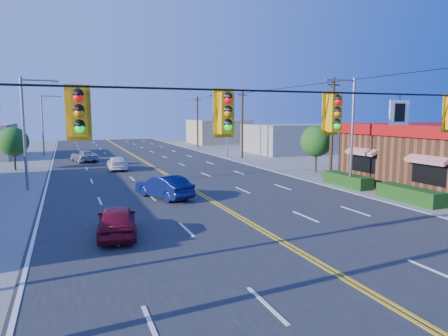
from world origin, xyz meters
name	(u,v)px	position (x,y,z in m)	size (l,w,h in m)	color
ground	(359,289)	(0.00, 0.00, 0.00)	(160.00, 160.00, 0.00)	gray
road	(183,184)	(0.00, 20.00, 0.03)	(20.00, 120.00, 0.06)	#2D2D30
signal_span	(364,132)	(-0.12, 0.00, 4.89)	(24.32, 0.34, 9.00)	#47301E
streetlight_se	(350,127)	(10.79, 14.00, 4.51)	(2.55, 0.25, 8.00)	gray
streetlight_ne	(226,122)	(10.79, 38.00, 4.51)	(2.55, 0.25, 8.00)	gray
streetlight_sw	(27,127)	(-10.79, 22.00, 4.51)	(2.55, 0.25, 8.00)	gray
streetlight_nw	(44,121)	(-10.79, 48.00, 4.51)	(2.55, 0.25, 8.00)	gray
utility_pole_near	(332,129)	(12.20, 18.00, 4.20)	(0.28, 0.28, 8.40)	#47301E
utility_pole_mid	(242,124)	(12.20, 36.00, 4.20)	(0.28, 0.28, 8.40)	#47301E
utility_pole_far	(198,122)	(12.20, 54.00, 4.20)	(0.28, 0.28, 8.40)	#47301E
tree_kfc_rear	(316,141)	(13.50, 22.00, 2.93)	(2.94, 2.94, 4.41)	#47301E
tree_west	(13,142)	(-13.00, 34.00, 2.79)	(2.80, 2.80, 4.20)	#47301E
bld_east_mid	(293,139)	(22.00, 40.00, 2.00)	(12.00, 10.00, 4.00)	gray
bld_east_far	(219,132)	(19.00, 62.00, 2.20)	(10.00, 10.00, 4.40)	tan
car_magenta	(117,222)	(-6.37, 8.26, 0.69)	(1.64, 4.07, 1.39)	maroon
car_blue	(164,188)	(-2.56, 15.45, 0.74)	(1.57, 4.50, 1.48)	#0D164C
car_white	(117,164)	(-3.72, 30.29, 0.63)	(1.78, 4.37, 1.27)	white
car_silver	(84,156)	(-6.43, 38.69, 0.65)	(2.15, 4.66, 1.30)	silver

